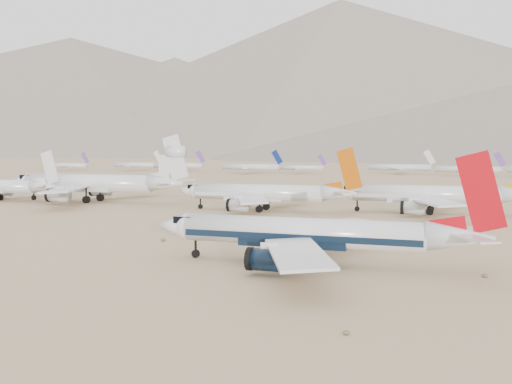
% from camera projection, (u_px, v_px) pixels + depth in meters
% --- Properties ---
extents(ground, '(7000.00, 7000.00, 0.00)m').
position_uv_depth(ground, '(304.00, 268.00, 82.48)').
color(ground, '#9B7F5A').
rests_on(ground, ground).
extents(main_airliner, '(48.32, 47.20, 17.05)m').
position_uv_depth(main_airliner, '(315.00, 234.00, 83.55)').
color(main_airliner, silver).
rests_on(main_airliner, ground).
extents(row2_gold_tail, '(50.14, 49.03, 17.85)m').
position_uv_depth(row2_gold_tail, '(433.00, 195.00, 148.95)').
color(row2_gold_tail, silver).
rests_on(row2_gold_tail, ground).
extents(row2_orange_tail, '(48.98, 47.92, 17.47)m').
position_uv_depth(row2_orange_tail, '(265.00, 193.00, 155.29)').
color(row2_orange_tail, silver).
rests_on(row2_orange_tail, ground).
extents(row2_white_trijet, '(60.52, 59.15, 21.45)m').
position_uv_depth(row2_white_trijet, '(97.00, 183.00, 180.68)').
color(row2_white_trijet, silver).
rests_on(row2_white_trijet, ground).
extents(distant_storage_row, '(516.16, 63.39, 14.14)m').
position_uv_depth(distant_storage_row, '(404.00, 168.00, 362.39)').
color(distant_storage_row, silver).
rests_on(distant_storage_row, ground).
extents(mountain_range, '(7354.00, 3024.00, 470.00)m').
position_uv_depth(mountain_range, '(468.00, 86.00, 1603.59)').
color(mountain_range, slate).
rests_on(mountain_range, ground).
extents(desert_scrub, '(261.14, 121.67, 0.63)m').
position_uv_depth(desert_scrub, '(185.00, 318.00, 57.20)').
color(desert_scrub, brown).
rests_on(desert_scrub, ground).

